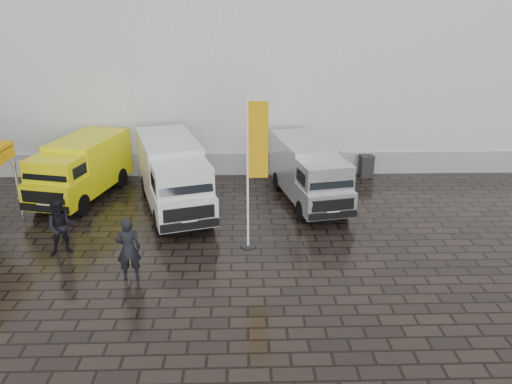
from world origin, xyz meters
TOP-DOWN VIEW (x-y plane):
  - ground at (0.00, 0.00)m, footprint 120.00×120.00m
  - exhibition_hall at (2.00, 16.00)m, footprint 44.00×16.00m
  - hall_plinth at (2.00, 7.95)m, footprint 44.00×0.15m
  - van_yellow at (-6.55, 5.14)m, footprint 3.11×5.42m
  - van_white at (-2.71, 3.90)m, footprint 3.63×6.30m
  - van_silver at (2.49, 4.51)m, footprint 2.81×5.64m
  - flagpole at (0.24, 0.63)m, footprint 0.88×0.50m
  - wheelie_bin at (5.54, 7.52)m, footprint 0.61×0.61m
  - person_front at (-3.34, -1.29)m, footprint 0.76×0.57m
  - person_tent at (-5.75, 0.33)m, footprint 1.03×0.89m

SIDE VIEW (x-z plane):
  - ground at x=0.00m, z-range 0.00..0.00m
  - wheelie_bin at x=5.54m, z-range 0.00..0.98m
  - hall_plinth at x=2.00m, z-range 0.00..1.00m
  - person_tent at x=-5.75m, z-range 0.00..1.80m
  - person_front at x=-3.34m, z-range 0.00..1.89m
  - van_silver at x=2.49m, z-range 0.00..2.34m
  - van_yellow at x=-6.55m, z-range 0.00..2.35m
  - van_white at x=-2.71m, z-range 0.00..2.59m
  - flagpole at x=0.24m, z-range 0.28..5.23m
  - exhibition_hall at x=2.00m, z-range 0.00..12.00m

